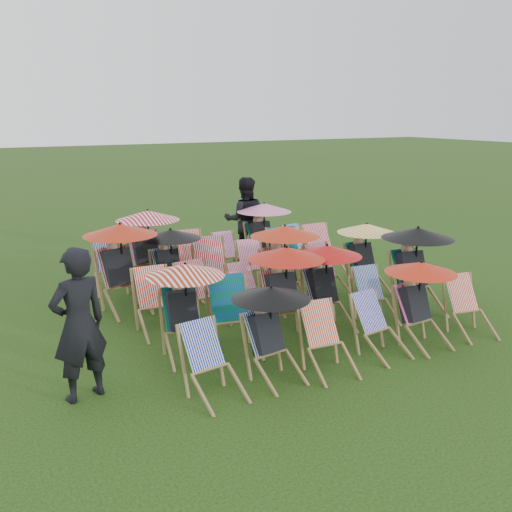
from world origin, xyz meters
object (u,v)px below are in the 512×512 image
deckchair_5 (471,307)px  person_left (79,325)px  deckchair_0 (213,364)px  person_rear (245,220)px  deckchair_29 (300,245)px

deckchair_5 → person_left: (-5.48, 0.75, 0.48)m
deckchair_5 → person_left: person_left is taller
deckchair_0 → person_rear: person_rear is taller
deckchair_29 → person_rear: person_rear is taller
deckchair_0 → person_rear: 6.22m
deckchair_0 → deckchair_29: 6.16m
deckchair_29 → person_rear: (-0.95, 0.76, 0.52)m
person_rear → deckchair_29: bearing=163.6°
person_left → deckchair_29: bearing=-159.5°
deckchair_5 → deckchair_29: 4.60m
person_rear → deckchair_5: bearing=122.4°
deckchair_0 → deckchair_29: deckchair_0 is taller
deckchair_0 → deckchair_5: size_ratio=0.99×
deckchair_0 → person_left: 1.58m
deckchair_29 → person_rear: size_ratio=0.44×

